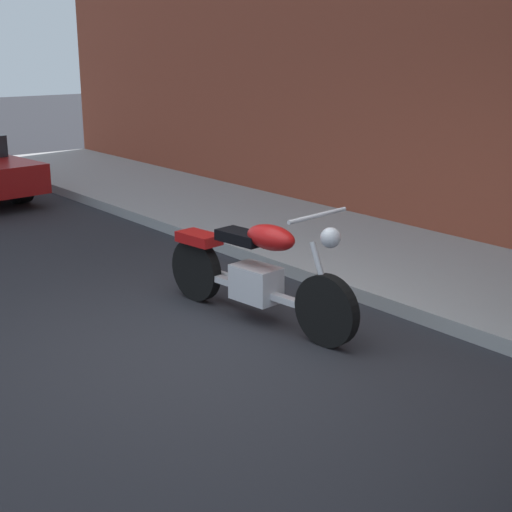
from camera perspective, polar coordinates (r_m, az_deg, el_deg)
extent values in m
plane|color=#28282D|center=(6.25, -3.26, -7.08)|extent=(60.00, 60.00, 0.00)
cube|color=#A3A3A3|center=(8.22, 13.91, -1.30)|extent=(21.68, 2.43, 0.14)
cylinder|color=black|center=(6.23, 5.41, -4.17)|extent=(0.63, 0.17, 0.62)
cylinder|color=black|center=(7.32, -4.59, -1.05)|extent=(0.63, 0.17, 0.62)
cube|color=silver|center=(6.73, 0.00, -2.09)|extent=(0.47, 0.33, 0.32)
cube|color=silver|center=(6.75, 0.00, -2.66)|extent=(1.48, 0.25, 0.06)
ellipsoid|color=red|center=(6.48, 1.13, 1.42)|extent=(0.55, 0.32, 0.22)
cube|color=black|center=(6.74, -1.09, 1.47)|extent=(0.50, 0.29, 0.10)
cube|color=red|center=(7.19, -4.38, 1.37)|extent=(0.46, 0.29, 0.10)
cylinder|color=silver|center=(6.17, 5.04, -1.60)|extent=(0.28, 0.08, 0.58)
cylinder|color=silver|center=(6.07, 4.73, 3.10)|extent=(0.12, 0.70, 0.04)
sphere|color=silver|center=(6.03, 5.71, 1.41)|extent=(0.17, 0.17, 0.17)
cylinder|color=silver|center=(7.03, -0.53, -2.13)|extent=(0.81, 0.18, 0.09)
cylinder|color=black|center=(12.37, -17.65, 5.35)|extent=(0.66, 0.28, 0.64)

